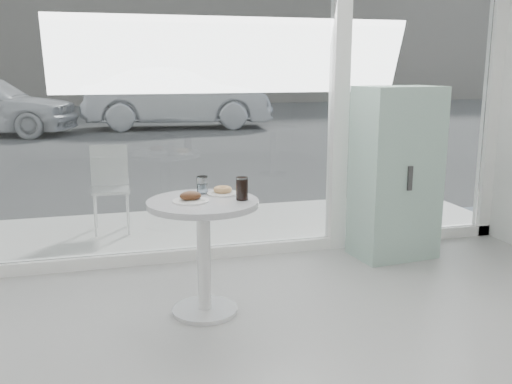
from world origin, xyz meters
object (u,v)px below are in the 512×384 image
object	(u,v)px
patio_chair	(110,183)
car_silver	(177,98)
plate_donut	(223,191)
cola_glass	(242,189)
main_table	(203,233)
mint_cabinet	(396,173)
plate_fritter	(191,198)
water_tumbler_b	(203,186)
water_tumbler_a	(202,186)

from	to	relation	value
patio_chair	car_silver	size ratio (longest dim) A/B	0.17
car_silver	plate_donut	world-z (taller)	car_silver
car_silver	cola_glass	distance (m)	12.04
main_table	plate_donut	distance (m)	0.32
main_table	mint_cabinet	bearing A→B (deg)	22.68
mint_cabinet	patio_chair	xyz separation A→B (m)	(-2.33, 1.30, -0.21)
plate_fritter	water_tumbler_b	size ratio (longest dim) A/B	1.94
main_table	cola_glass	distance (m)	0.39
car_silver	water_tumbler_a	size ratio (longest dim) A/B	45.17
patio_chair	water_tumbler_a	xyz separation A→B (m)	(0.58, -1.81, 0.30)
car_silver	cola_glass	size ratio (longest dim) A/B	32.98
mint_cabinet	water_tumbler_a	xyz separation A→B (m)	(-1.75, -0.51, 0.09)
main_table	cola_glass	size ratio (longest dim) A/B	5.20
car_silver	water_tumbler_b	bearing A→B (deg)	178.36
patio_chair	cola_glass	xyz separation A→B (m)	(0.80, -2.10, 0.33)
main_table	patio_chair	size ratio (longest dim) A/B	0.94
car_silver	cola_glass	xyz separation A→B (m)	(-1.17, -11.98, 0.04)
main_table	water_tumbler_b	world-z (taller)	water_tumbler_b
water_tumbler_b	cola_glass	distance (m)	0.33
water_tumbler_b	patio_chair	bearing A→B (deg)	107.61
mint_cabinet	plate_fritter	size ratio (longest dim) A/B	6.33
main_table	car_silver	bearing A→B (deg)	83.21
main_table	cola_glass	world-z (taller)	cola_glass
patio_chair	plate_fritter	bearing A→B (deg)	-76.14
plate_donut	cola_glass	xyz separation A→B (m)	(0.09, -0.19, 0.05)
mint_cabinet	car_silver	world-z (taller)	car_silver
main_table	water_tumbler_b	xyz separation A→B (m)	(0.04, 0.20, 0.27)
patio_chair	water_tumbler_b	distance (m)	1.95
main_table	car_silver	world-z (taller)	car_silver
mint_cabinet	car_silver	size ratio (longest dim) A/B	0.30
main_table	water_tumbler_a	bearing A→B (deg)	81.44
car_silver	patio_chair	bearing A→B (deg)	173.83
cola_glass	patio_chair	bearing A→B (deg)	110.78
main_table	water_tumbler_b	size ratio (longest dim) A/B	6.48
water_tumbler_a	plate_donut	bearing A→B (deg)	-36.09
patio_chair	plate_donut	size ratio (longest dim) A/B	3.85
water_tumbler_a	mint_cabinet	bearing A→B (deg)	16.31
mint_cabinet	plate_donut	xyz separation A→B (m)	(-1.62, -0.60, 0.06)
plate_fritter	water_tumbler_b	bearing A→B (deg)	63.23
car_silver	main_table	bearing A→B (deg)	178.31
plate_donut	water_tumbler_b	world-z (taller)	water_tumbler_b
plate_donut	water_tumbler_a	size ratio (longest dim) A/B	1.97
car_silver	water_tumbler_a	bearing A→B (deg)	178.34
mint_cabinet	cola_glass	bearing A→B (deg)	-158.55
cola_glass	plate_donut	bearing A→B (deg)	113.86
plate_donut	main_table	bearing A→B (deg)	-138.55
car_silver	plate_donut	size ratio (longest dim) A/B	22.92
main_table	car_silver	distance (m)	12.02
car_silver	plate_fritter	size ratio (longest dim) A/B	21.24
patio_chair	car_silver	xyz separation A→B (m)	(1.97, 9.88, 0.29)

